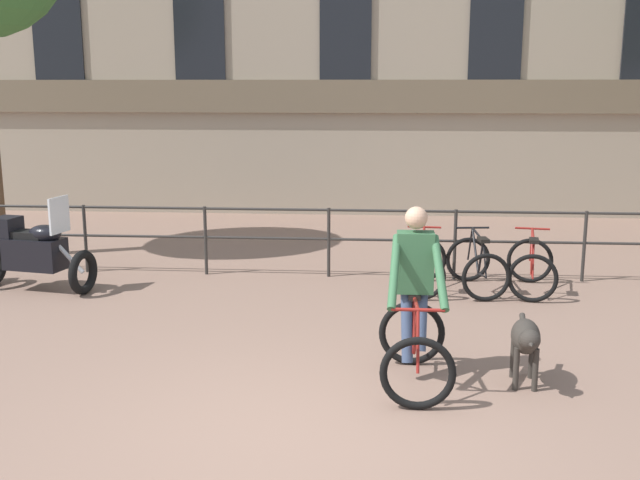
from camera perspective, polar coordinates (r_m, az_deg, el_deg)
ground_plane at (r=6.45m, az=-2.38°, el=-14.43°), size 60.00×60.00×0.00m
canal_railing at (r=11.18m, az=0.67°, el=0.73°), size 15.05×0.05×1.05m
building_facade at (r=16.80m, az=2.01°, el=16.20°), size 18.00×0.72×8.34m
cyclist_with_bike at (r=7.29m, az=7.24°, el=-4.95°), size 0.68×1.17×1.70m
dog at (r=7.44m, az=15.43°, el=-7.29°), size 0.32×0.89×0.67m
parked_motorcycle at (r=11.19m, az=-20.96°, el=-0.81°), size 1.70×0.92×1.35m
parked_bicycle_near_lamp at (r=10.61m, az=7.82°, el=-1.92°), size 0.76×1.17×0.86m
parked_bicycle_mid_left at (r=10.69m, az=11.86°, el=-1.97°), size 0.78×1.18×0.86m
parked_bicycle_mid_right at (r=10.81m, az=15.81°, el=-2.01°), size 0.83×1.20×0.86m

